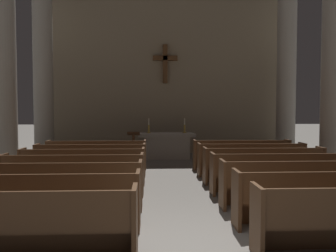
{
  "coord_description": "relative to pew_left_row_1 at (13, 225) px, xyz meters",
  "views": [
    {
      "loc": [
        -0.58,
        -4.46,
        1.95
      ],
      "look_at": [
        0.0,
        8.01,
        1.34
      ],
      "focal_mm": 37.17,
      "sensor_mm": 36.0,
      "label": 1
    }
  ],
  "objects": [
    {
      "name": "altar",
      "position": [
        2.34,
        9.11,
        0.06
      ],
      "size": [
        2.2,
        0.9,
        1.01
      ],
      "color": "#A8A399",
      "rests_on": "ground"
    },
    {
      "name": "pew_left_row_3",
      "position": [
        0.0,
        2.23,
        0.0
      ],
      "size": [
        3.13,
        0.5,
        0.95
      ],
      "color": "brown",
      "rests_on": "ground"
    },
    {
      "name": "pew_left_row_1",
      "position": [
        0.0,
        0.0,
        0.0
      ],
      "size": [
        3.13,
        0.5,
        0.95
      ],
      "color": "brown",
      "rests_on": "ground"
    },
    {
      "name": "apse_with_cross",
      "position": [
        2.34,
        10.97,
        3.08
      ],
      "size": [
        10.65,
        0.45,
        7.1
      ],
      "color": "gray",
      "rests_on": "ground"
    },
    {
      "name": "pew_right_row_4",
      "position": [
        4.67,
        3.35,
        0.0
      ],
      "size": [
        3.13,
        0.5,
        0.95
      ],
      "color": "brown",
      "rests_on": "ground"
    },
    {
      "name": "pew_left_row_4",
      "position": [
        0.0,
        3.35,
        0.0
      ],
      "size": [
        3.13,
        0.5,
        0.95
      ],
      "color": "brown",
      "rests_on": "ground"
    },
    {
      "name": "pew_right_row_3",
      "position": [
        4.67,
        2.23,
        0.0
      ],
      "size": [
        3.13,
        0.5,
        0.95
      ],
      "color": "brown",
      "rests_on": "ground"
    },
    {
      "name": "pew_right_row_2",
      "position": [
        4.67,
        1.12,
        0.0
      ],
      "size": [
        3.13,
        0.5,
        0.95
      ],
      "color": "brown",
      "rests_on": "ground"
    },
    {
      "name": "column_left_second",
      "position": [
        -2.4,
        5.51,
        2.74
      ],
      "size": [
        1.11,
        1.11,
        6.61
      ],
      "color": "#ADA89E",
      "rests_on": "ground"
    },
    {
      "name": "pew_right_row_7",
      "position": [
        4.67,
        6.7,
        0.0
      ],
      "size": [
        3.13,
        0.5,
        0.95
      ],
      "color": "brown",
      "rests_on": "ground"
    },
    {
      "name": "candlestick_right",
      "position": [
        3.04,
        9.11,
        0.71
      ],
      "size": [
        0.16,
        0.16,
        0.58
      ],
      "color": "#B79338",
      "rests_on": "altar"
    },
    {
      "name": "column_left_third",
      "position": [
        -2.4,
        9.15,
        2.74
      ],
      "size": [
        1.11,
        1.11,
        6.61
      ],
      "color": "#ADA89E",
      "rests_on": "ground"
    },
    {
      "name": "pew_left_row_6",
      "position": [
        0.0,
        5.59,
        0.0
      ],
      "size": [
        3.13,
        0.5,
        0.95
      ],
      "color": "brown",
      "rests_on": "ground"
    },
    {
      "name": "column_right_second",
      "position": [
        7.07,
        5.51,
        2.74
      ],
      "size": [
        1.11,
        1.11,
        6.61
      ],
      "color": "#ADA89E",
      "rests_on": "ground"
    },
    {
      "name": "pew_right_row_5",
      "position": [
        4.67,
        4.47,
        0.0
      ],
      "size": [
        3.13,
        0.5,
        0.95
      ],
      "color": "brown",
      "rests_on": "ground"
    },
    {
      "name": "candlestick_left",
      "position": [
        1.64,
        9.11,
        0.71
      ],
      "size": [
        0.16,
        0.16,
        0.58
      ],
      "color": "#B79338",
      "rests_on": "altar"
    },
    {
      "name": "pew_right_row_6",
      "position": [
        4.67,
        5.59,
        0.0
      ],
      "size": [
        3.13,
        0.5,
        0.95
      ],
      "color": "brown",
      "rests_on": "ground"
    },
    {
      "name": "pew_left_row_5",
      "position": [
        0.0,
        4.47,
        0.0
      ],
      "size": [
        3.13,
        0.5,
        0.95
      ],
      "color": "brown",
      "rests_on": "ground"
    },
    {
      "name": "pew_left_row_2",
      "position": [
        0.0,
        1.12,
        0.0
      ],
      "size": [
        3.13,
        0.5,
        0.95
      ],
      "color": "brown",
      "rests_on": "ground"
    },
    {
      "name": "pew_left_row_7",
      "position": [
        0.0,
        6.7,
        0.0
      ],
      "size": [
        3.13,
        0.5,
        0.95
      ],
      "color": "brown",
      "rests_on": "ground"
    },
    {
      "name": "column_right_third",
      "position": [
        7.07,
        9.15,
        2.74
      ],
      "size": [
        1.11,
        1.11,
        6.61
      ],
      "color": "#ADA89E",
      "rests_on": "ground"
    },
    {
      "name": "lectern",
      "position": [
        1.1,
        7.91,
        0.07
      ],
      "size": [
        0.44,
        0.36,
        1.15
      ],
      "color": "brown",
      "rests_on": "ground"
    }
  ]
}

